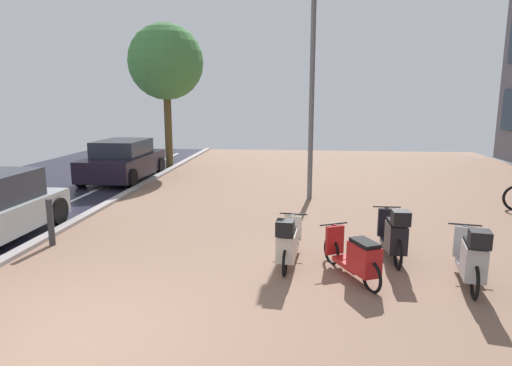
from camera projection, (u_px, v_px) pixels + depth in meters
name	position (u px, v px, depth m)	size (l,w,h in m)	color
ground	(179.00, 354.00, 4.98)	(21.00, 40.00, 0.13)	#242232
scooter_near	(356.00, 257.00, 6.90)	(0.89, 1.58, 0.76)	black
scooter_mid	(394.00, 235.00, 7.75)	(0.52, 1.71, 1.04)	black
scooter_far	(472.00, 258.00, 6.64)	(0.66, 1.73, 1.04)	black
scooter_extra	(288.00, 242.00, 7.49)	(0.53, 1.82, 0.96)	black
parked_car_far	(123.00, 161.00, 15.53)	(1.91, 3.94, 1.40)	black
lamp_post	(312.00, 82.00, 12.02)	(0.20, 0.52, 5.89)	slate
street_tree	(166.00, 63.00, 17.63)	(3.02, 3.02, 5.79)	brown
bollard_far	(51.00, 222.00, 8.54)	(0.12, 0.12, 0.93)	#38383D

